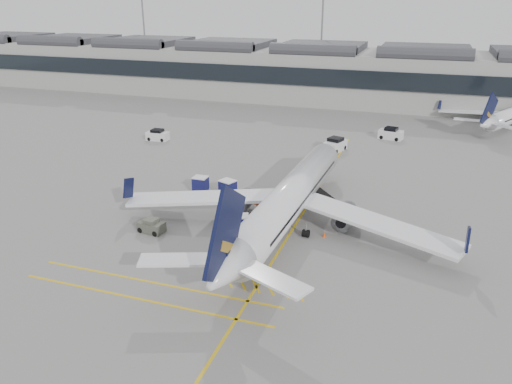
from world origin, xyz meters
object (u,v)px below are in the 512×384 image
(ramp_agent_a, at_px, (282,197))
(pushback_tug, at_px, (152,226))
(airliner_main, at_px, (289,200))
(baggage_cart_a, at_px, (271,211))
(ramp_agent_b, at_px, (257,204))
(belt_loader, at_px, (317,199))

(ramp_agent_a, relative_size, pushback_tug, 0.72)
(airliner_main, height_order, ramp_agent_a, airliner_main)
(baggage_cart_a, relative_size, pushback_tug, 0.73)
(ramp_agent_b, bearing_deg, baggage_cart_a, 106.30)
(ramp_agent_b, relative_size, pushback_tug, 0.72)
(baggage_cart_a, distance_m, ramp_agent_b, 2.30)
(belt_loader, height_order, pushback_tug, belt_loader)
(ramp_agent_a, height_order, pushback_tug, ramp_agent_a)
(ramp_agent_b, bearing_deg, airliner_main, 108.03)
(belt_loader, relative_size, pushback_tug, 1.90)
(airliner_main, distance_m, ramp_agent_a, 5.79)
(ramp_agent_a, distance_m, ramp_agent_b, 3.35)
(belt_loader, bearing_deg, airliner_main, -80.55)
(belt_loader, relative_size, ramp_agent_b, 2.64)
(airliner_main, bearing_deg, belt_loader, 78.98)
(belt_loader, bearing_deg, pushback_tug, -116.18)
(airliner_main, distance_m, ramp_agent_b, 5.14)
(belt_loader, xyz_separation_m, ramp_agent_a, (-3.72, -1.75, 0.39))
(airliner_main, height_order, belt_loader, airliner_main)
(pushback_tug, bearing_deg, ramp_agent_b, 51.26)
(airliner_main, distance_m, pushback_tug, 14.13)
(airliner_main, bearing_deg, baggage_cart_a, 154.61)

